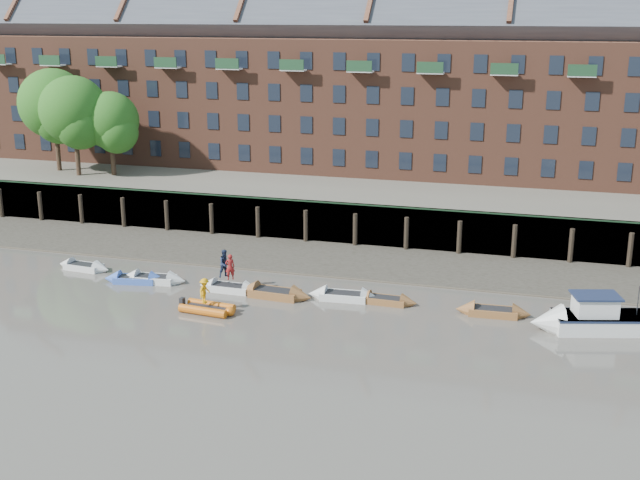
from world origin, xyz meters
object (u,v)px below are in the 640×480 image
at_px(rowboat_5, 344,296).
at_px(person_rower_a, 230,267).
at_px(motor_launch, 582,319).
at_px(person_rower_b, 225,263).
at_px(rowboat_3, 230,288).
at_px(person_rib_crew, 205,291).
at_px(rib_tender, 209,308).
at_px(rowboat_4, 275,293).
at_px(rowboat_1, 135,279).
at_px(rowboat_0, 84,267).
at_px(rowboat_2, 153,279).
at_px(rowboat_6, 386,300).
at_px(rowboat_7, 493,312).

xyz_separation_m(rowboat_5, person_rower_a, (-7.46, -0.59, 1.46)).
distance_m(motor_launch, person_rower_b, 22.31).
xyz_separation_m(rowboat_3, person_rib_crew, (-0.02, -3.86, 1.12)).
bearing_deg(rowboat_3, rib_tender, -84.84).
relative_size(rowboat_5, person_rower_b, 2.49).
relative_size(rowboat_4, person_rower_b, 2.70).
height_order(rowboat_1, motor_launch, motor_launch).
relative_size(rowboat_0, rowboat_3, 0.98).
relative_size(rowboat_0, rowboat_5, 0.91).
height_order(rowboat_5, person_rib_crew, person_rib_crew).
distance_m(rowboat_2, rowboat_4, 8.82).
distance_m(rowboat_2, rowboat_6, 15.86).
xyz_separation_m(motor_launch, person_rower_a, (-21.79, 0.61, 0.99)).
height_order(rowboat_0, person_rower_b, person_rower_b).
relative_size(rowboat_3, person_rower_a, 2.54).
height_order(rowboat_0, rowboat_5, rowboat_5).
distance_m(rowboat_0, person_rower_b, 11.41).
bearing_deg(rowboat_6, rowboat_2, -176.72).
bearing_deg(rowboat_1, person_rib_crew, -38.89).
xyz_separation_m(rowboat_6, person_rib_crew, (-10.26, -4.44, 1.14)).
height_order(rowboat_0, person_rib_crew, person_rib_crew).
xyz_separation_m(rowboat_0, rowboat_6, (21.87, -0.78, -0.01)).
height_order(rowboat_7, person_rower_b, person_rower_b).
bearing_deg(rowboat_7, rowboat_6, 175.33).
bearing_deg(rib_tender, rowboat_1, 157.69).
height_order(rowboat_5, person_rower_a, person_rower_a).
xyz_separation_m(rowboat_7, person_rib_crew, (-16.88, -4.21, 1.12)).
height_order(rowboat_0, rowboat_4, rowboat_4).
xyz_separation_m(rowboat_2, rowboat_3, (5.61, -0.24, -0.01)).
bearing_deg(rowboat_3, rowboat_4, -3.07).
relative_size(rowboat_4, rowboat_5, 1.08).
bearing_deg(rowboat_6, rowboat_7, 0.06).
bearing_deg(rib_tender, person_rower_b, 104.37).
height_order(rowboat_3, person_rower_a, person_rower_a).
xyz_separation_m(rowboat_2, rowboat_4, (8.81, -0.49, 0.02)).
distance_m(rowboat_7, person_rower_a, 16.83).
relative_size(rowboat_6, rib_tender, 1.16).
height_order(rowboat_7, motor_launch, motor_launch).
relative_size(rowboat_0, rowboat_6, 1.05).
bearing_deg(rowboat_3, rowboat_5, 5.45).
bearing_deg(rowboat_6, motor_launch, -4.15).
bearing_deg(rowboat_1, rowboat_5, -7.38).
height_order(rowboat_1, person_rower_a, person_rower_a).
distance_m(rowboat_1, person_rower_a, 7.03).
distance_m(rowboat_0, rowboat_5, 19.21).
relative_size(rowboat_7, person_rib_crew, 2.86).
bearing_deg(rowboat_0, rib_tender, -18.48).
relative_size(rowboat_1, rowboat_6, 1.10).
height_order(rowboat_5, motor_launch, motor_launch).
distance_m(rowboat_3, person_rib_crew, 4.02).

